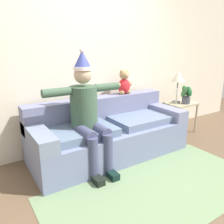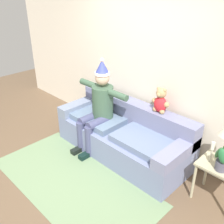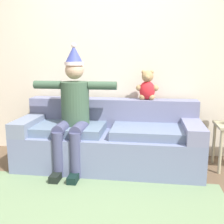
{
  "view_description": "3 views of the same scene",
  "coord_description": "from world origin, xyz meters",
  "views": [
    {
      "loc": [
        -1.6,
        -1.54,
        1.51
      ],
      "look_at": [
        -0.09,
        0.81,
        0.7
      ],
      "focal_mm": 36.27,
      "sensor_mm": 36.0,
      "label": 1
    },
    {
      "loc": [
        2.37,
        -1.6,
        2.54
      ],
      "look_at": [
        -0.08,
        0.85,
        0.76
      ],
      "focal_mm": 41.77,
      "sensor_mm": 36.0,
      "label": 2
    },
    {
      "loc": [
        0.49,
        -2.22,
        1.33
      ],
      "look_at": [
        0.04,
        0.97,
        0.69
      ],
      "focal_mm": 43.69,
      "sensor_mm": 36.0,
      "label": 3
    }
  ],
  "objects": [
    {
      "name": "potted_plant",
      "position": [
        1.57,
        0.99,
        0.72
      ],
      "size": [
        0.23,
        0.19,
        0.33
      ],
      "color": "#4D4C5C",
      "rests_on": "side_table"
    },
    {
      "name": "couch",
      "position": [
        0.0,
        1.03,
        0.32
      ],
      "size": [
        2.21,
        0.88,
        0.8
      ],
      "color": "slate",
      "rests_on": "ground_plane"
    },
    {
      "name": "side_table",
      "position": [
        1.55,
        1.08,
        0.46
      ],
      "size": [
        0.53,
        0.4,
        0.55
      ],
      "color": "tan",
      "rests_on": "ground_plane"
    },
    {
      "name": "back_wall",
      "position": [
        0.0,
        1.55,
        1.35
      ],
      "size": [
        7.0,
        0.1,
        2.7
      ],
      "primitive_type": "cube",
      "color": "beige",
      "rests_on": "ground_plane"
    },
    {
      "name": "person_seated",
      "position": [
        -0.41,
        0.87,
        0.76
      ],
      "size": [
        1.02,
        0.77,
        1.5
      ],
      "color": "#3A5640",
      "rests_on": "ground_plane"
    },
    {
      "name": "teddy_bear",
      "position": [
        0.46,
        1.3,
        0.97
      ],
      "size": [
        0.29,
        0.17,
        0.38
      ],
      "color": "red",
      "rests_on": "couch"
    },
    {
      "name": "ground_plane",
      "position": [
        0.0,
        0.0,
        0.0
      ],
      "size": [
        10.0,
        10.0,
        0.0
      ],
      "primitive_type": "plane",
      "color": "brown"
    },
    {
      "name": "area_rug",
      "position": [
        0.0,
        -0.01,
        0.0
      ],
      "size": [
        2.5,
        1.22,
        0.01
      ],
      "primitive_type": "cube",
      "color": "#6C8760",
      "rests_on": "ground_plane"
    },
    {
      "name": "candle_tall",
      "position": [
        1.4,
        1.06,
        0.73
      ],
      "size": [
        0.04,
        0.04,
        0.27
      ],
      "color": "beige",
      "rests_on": "side_table"
    }
  ]
}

